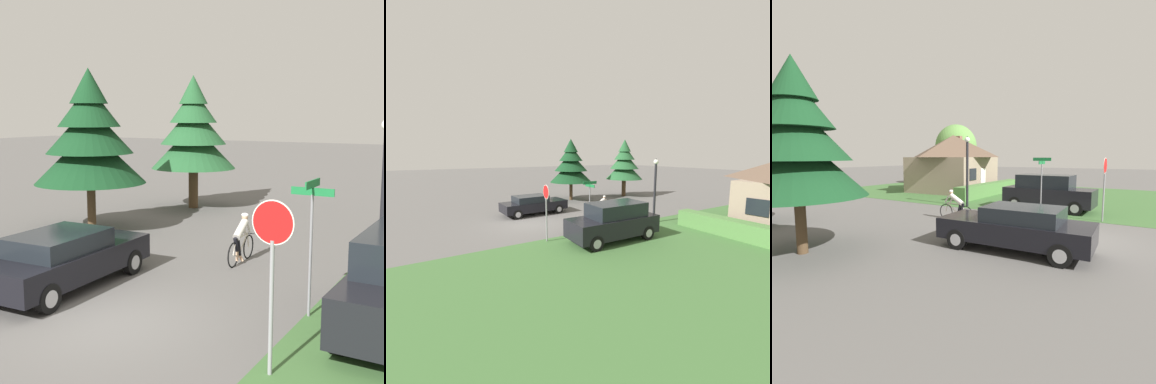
% 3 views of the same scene
% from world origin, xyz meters
% --- Properties ---
extents(ground_plane, '(140.00, 140.00, 0.00)m').
position_xyz_m(ground_plane, '(0.00, 0.00, 0.00)').
color(ground_plane, '#5B5956').
extents(grass_verge_right, '(16.00, 36.00, 0.01)m').
position_xyz_m(grass_verge_right, '(11.45, 4.00, 0.01)').
color(grass_verge_right, '#3D6633').
rests_on(grass_verge_right, ground).
extents(hedge_row, '(9.09, 0.90, 0.93)m').
position_xyz_m(hedge_row, '(9.79, 8.29, 0.47)').
color(hedge_row, '#4C7A3D').
rests_on(hedge_row, ground).
extents(sedan_left_lane, '(2.06, 4.78, 1.41)m').
position_xyz_m(sedan_left_lane, '(-2.24, 1.22, 0.73)').
color(sedan_left_lane, black).
rests_on(sedan_left_lane, ground).
extents(cyclist, '(0.44, 1.80, 1.42)m').
position_xyz_m(cyclist, '(0.55, 5.38, 0.68)').
color(cyclist, black).
rests_on(cyclist, ground).
extents(parked_suv_right, '(1.99, 4.78, 1.95)m').
position_xyz_m(parked_suv_right, '(5.40, 2.54, 0.98)').
color(parked_suv_right, black).
rests_on(parked_suv_right, ground).
extents(stop_sign, '(0.72, 0.07, 2.89)m').
position_xyz_m(stop_sign, '(3.78, -0.47, 2.05)').
color(stop_sign, gray).
rests_on(stop_sign, ground).
extents(street_lamp, '(0.31, 0.31, 4.13)m').
position_xyz_m(street_lamp, '(4.09, 6.95, 2.48)').
color(street_lamp, black).
rests_on(street_lamp, ground).
extents(street_name_sign, '(0.90, 0.90, 2.89)m').
position_xyz_m(street_name_sign, '(3.53, 2.32, 1.98)').
color(street_name_sign, gray).
rests_on(street_name_sign, ground).
extents(conifer_tall_near, '(4.01, 4.01, 5.84)m').
position_xyz_m(conifer_tall_near, '(-6.02, 6.60, 3.32)').
color(conifer_tall_near, '#4C3823').
rests_on(conifer_tall_near, ground).
extents(conifer_tall_far, '(3.78, 3.78, 5.92)m').
position_xyz_m(conifer_tall_far, '(-5.16, 12.57, 3.38)').
color(conifer_tall_far, '#4C3823').
rests_on(conifer_tall_far, ground).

